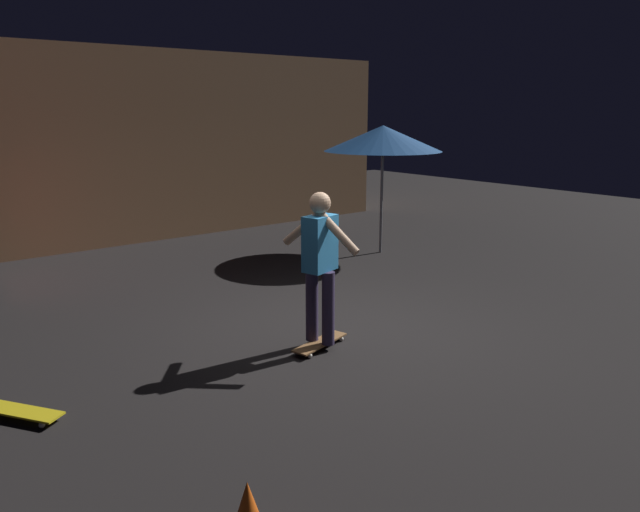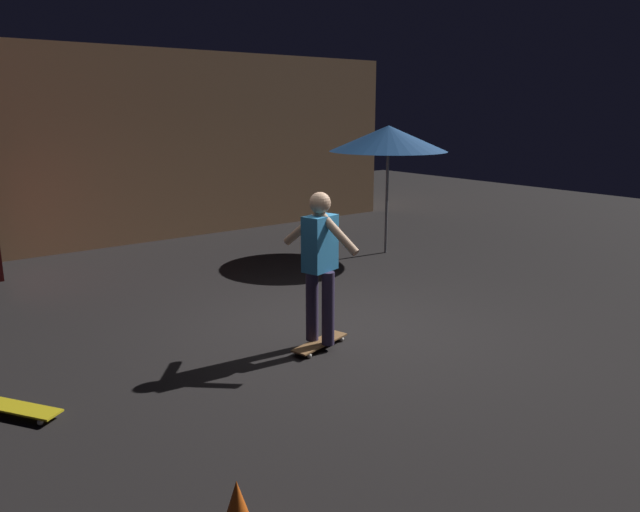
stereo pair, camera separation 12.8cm
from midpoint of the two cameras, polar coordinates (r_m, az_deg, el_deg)
name	(u,v)px [view 2 (the right image)]	position (r m, az deg, el deg)	size (l,w,h in m)	color
ground_plane	(342,332)	(7.28, 2.62, -7.17)	(28.00, 28.00, 0.00)	black
low_building	(124,143)	(13.94, -17.66, 10.04)	(11.64, 3.28, 3.72)	#AD7F56
patio_umbrella	(388,139)	(11.01, 6.76, 10.88)	(2.10, 2.10, 2.30)	slate
skateboard_ridden	(320,343)	(6.82, 0.54, -8.15)	(0.81, 0.40, 0.07)	olive
skateboard_spare	(20,409)	(6.00, -25.78, -12.77)	(0.59, 0.76, 0.07)	gold
skater	(320,257)	(6.52, 0.56, -0.12)	(0.42, 0.97, 1.67)	#382D4C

